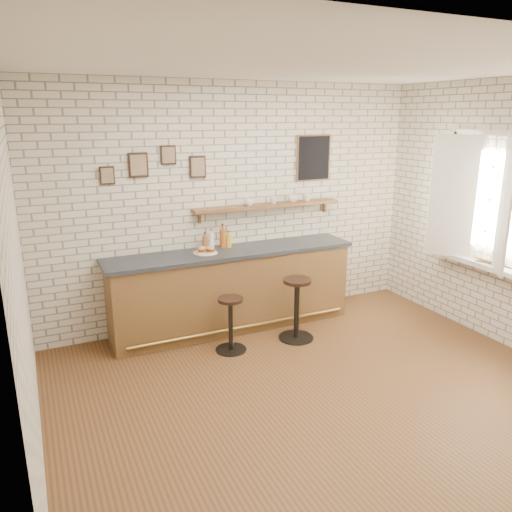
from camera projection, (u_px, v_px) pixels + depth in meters
The scene contains 21 objects.
ground at pixel (316, 387), 4.93m from camera, with size 5.00×5.00×0.00m, color brown.
bar_counter at pixel (232, 289), 6.20m from camera, with size 3.10×0.65×1.01m.
sandwich_plate at pixel (206, 253), 5.92m from camera, with size 0.28×0.28×0.01m, color white.
ciabatta_sandwich at pixel (206, 249), 5.92m from camera, with size 0.23×0.18×0.07m.
potato_chips at pixel (205, 252), 5.92m from camera, with size 0.26×0.19×0.00m.
bitters_bottle_brown at pixel (205, 243), 6.06m from camera, with size 0.07×0.07×0.22m.
bitters_bottle_white at pixel (211, 241), 6.09m from camera, with size 0.06×0.06×0.25m.
bitters_bottle_amber at pixel (223, 238), 6.14m from camera, with size 0.07×0.07×0.30m.
condiment_bottle_yellow at pixel (229, 240), 6.18m from camera, with size 0.06×0.06×0.21m.
bar_stool_left at pixel (231, 323), 5.61m from camera, with size 0.35×0.35×0.63m.
bar_stool_right at pixel (297, 307), 5.90m from camera, with size 0.42×0.42×0.75m.
wall_shelf at pixel (268, 206), 6.35m from camera, with size 2.00×0.18×0.18m.
shelf_cup_a at pixel (249, 202), 6.23m from camera, with size 0.12×0.12×0.09m, color white.
shelf_cup_b at pixel (273, 200), 6.36m from camera, with size 0.10×0.10×0.09m, color white.
shelf_cup_c at pixel (293, 198), 6.48m from camera, with size 0.12×0.12×0.10m, color white.
shelf_cup_d at pixel (307, 197), 6.57m from camera, with size 0.10×0.10×0.09m, color white.
back_wall_decor at pixel (253, 161), 6.20m from camera, with size 2.96×0.02×0.56m.
window_sill at pixel (478, 263), 5.93m from camera, with size 0.20×1.35×0.06m.
casement_window at pixel (483, 201), 5.70m from camera, with size 0.40×1.30×1.56m.
book_lower at pixel (485, 262), 5.81m from camera, with size 0.17×0.23×0.02m, color tan.
book_upper at pixel (485, 260), 5.80m from camera, with size 0.18×0.25×0.02m, color tan.
Camera 1 is at (-2.39, -3.74, 2.59)m, focal length 35.00 mm.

